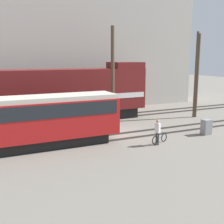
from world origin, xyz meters
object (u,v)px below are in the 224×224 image
(person, at_px, (158,130))
(bicycle, at_px, (160,139))
(freight_locomotive, at_px, (57,95))
(signal_box, at_px, (206,127))
(utility_pole_left, at_px, (113,77))
(utility_pole_right, at_px, (197,76))
(streetcar, at_px, (25,120))
(utility_pole_center, at_px, (196,75))

(person, bearing_deg, bicycle, 35.07)
(freight_locomotive, xyz_separation_m, signal_box, (9.59, -9.08, -1.99))
(utility_pole_left, xyz_separation_m, utility_pole_right, (9.32, 0.00, -0.15))
(freight_locomotive, xyz_separation_m, bicycle, (4.93, -9.46, -2.27))
(streetcar, height_order, person, streetcar)
(utility_pole_right, bearing_deg, utility_pole_left, 180.00)
(signal_box, bearing_deg, utility_pole_right, 56.11)
(signal_box, bearing_deg, streetcar, 170.91)
(utility_pole_center, distance_m, signal_box, 7.59)
(bicycle, xyz_separation_m, utility_pole_left, (-0.89, 5.99, 3.98))
(utility_pole_center, xyz_separation_m, signal_box, (-3.59, -5.61, -3.63))
(bicycle, distance_m, utility_pole_center, 10.92)
(freight_locomotive, bearing_deg, utility_pole_right, -14.53)
(freight_locomotive, relative_size, bicycle, 11.08)
(bicycle, bearing_deg, person, -144.93)
(utility_pole_right, bearing_deg, bicycle, -144.57)
(utility_pole_right, bearing_deg, streetcar, -168.63)
(bicycle, height_order, signal_box, signal_box)
(utility_pole_right, bearing_deg, person, -144.59)
(streetcar, bearing_deg, utility_pole_center, 11.49)
(person, bearing_deg, utility_pole_right, 35.41)
(bicycle, bearing_deg, freight_locomotive, 117.55)
(streetcar, bearing_deg, signal_box, -9.09)
(person, distance_m, signal_box, 5.11)
(streetcar, bearing_deg, utility_pole_right, 11.37)
(bicycle, relative_size, utility_pole_left, 0.18)
(streetcar, height_order, utility_pole_right, utility_pole_right)
(streetcar, bearing_deg, freight_locomotive, 60.90)
(utility_pole_left, xyz_separation_m, utility_pole_center, (9.13, 0.00, -0.06))
(freight_locomotive, bearing_deg, utility_pole_center, -14.72)
(person, bearing_deg, signal_box, 7.35)
(person, distance_m, utility_pole_center, 11.11)
(utility_pole_left, bearing_deg, utility_pole_right, 0.00)
(freight_locomotive, distance_m, bicycle, 10.91)
(freight_locomotive, distance_m, utility_pole_right, 13.89)
(bicycle, bearing_deg, utility_pole_left, 98.44)
(utility_pole_center, bearing_deg, bicycle, -143.97)
(utility_pole_right, bearing_deg, utility_pole_center, 180.00)
(utility_pole_center, distance_m, utility_pole_right, 0.20)
(utility_pole_center, bearing_deg, person, -144.02)
(person, bearing_deg, utility_pole_left, 94.62)
(utility_pole_left, relative_size, utility_pole_right, 1.04)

